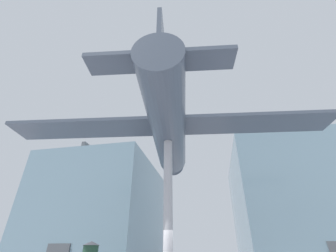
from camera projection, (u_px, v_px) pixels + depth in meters
name	position (u px, v px, depth m)	size (l,w,h in m)	color
glass_pavilion_left	(103.00, 215.00, 23.35)	(10.39, 12.78, 10.81)	#7593A3
glass_pavilion_right	(297.00, 210.00, 20.24)	(10.39, 12.78, 10.81)	#7593A3
support_pylon_central	(168.00, 210.00, 9.97)	(0.42, 0.42, 6.69)	#B7B7BC
suspended_airplane	(168.00, 127.00, 12.27)	(17.12, 11.91, 3.48)	#4C5666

